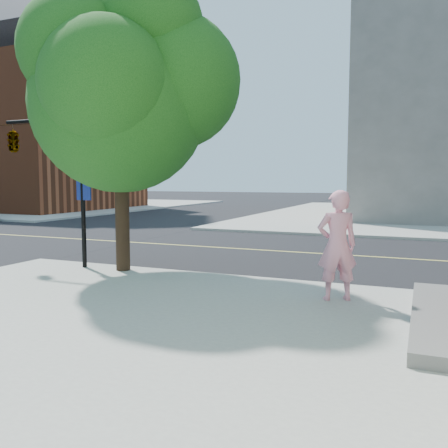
% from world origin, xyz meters
% --- Properties ---
extents(ground, '(140.00, 140.00, 0.00)m').
position_xyz_m(ground, '(0.00, 0.00, 0.00)').
color(ground, black).
rests_on(ground, ground).
extents(road_ew, '(140.00, 9.00, 0.01)m').
position_xyz_m(road_ew, '(0.00, 4.50, 0.01)').
color(road_ew, black).
rests_on(road_ew, ground).
extents(sidewalk_nw, '(26.00, 25.00, 0.12)m').
position_xyz_m(sidewalk_nw, '(-23.00, 21.50, 0.06)').
color(sidewalk_nw, '#A5A69C').
rests_on(sidewalk_nw, ground).
extents(church, '(15.20, 12.00, 14.40)m').
position_xyz_m(church, '(-20.00, 18.00, 7.18)').
color(church, brown).
rests_on(church, sidewalk_nw).
extents(man_on_phone, '(0.84, 0.73, 1.95)m').
position_xyz_m(man_on_phone, '(7.13, -1.38, 1.10)').
color(man_on_phone, pink).
rests_on(man_on_phone, sidewalk_se).
extents(street_tree, '(5.01, 4.56, 6.65)m').
position_xyz_m(street_tree, '(2.13, -0.49, 4.41)').
color(street_tree, black).
rests_on(street_tree, sidewalk_se).
extents(signal_pole, '(3.34, 0.38, 3.76)m').
position_xyz_m(signal_pole, '(-0.90, -0.54, 3.19)').
color(signal_pole, black).
rests_on(signal_pole, sidewalk_se).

